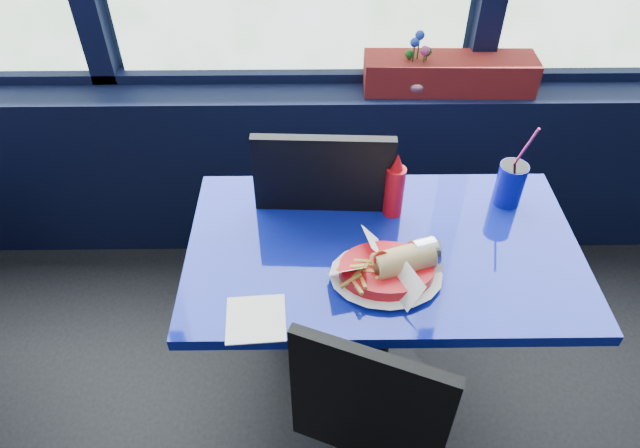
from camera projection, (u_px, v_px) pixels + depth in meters
The scene contains 9 objects.
window_sill at pixel (295, 166), 2.62m from camera, with size 5.00×0.26×0.80m, color black.
near_table at pixel (379, 284), 1.87m from camera, with size 1.20×0.70×0.75m.
chair_near_back at pixel (321, 217), 2.08m from camera, with size 0.48×0.49×1.02m.
planter_box at pixel (449, 73), 2.30m from camera, with size 0.69×0.17×0.14m, color maroon.
flower_vase at pixel (416, 75), 2.28m from camera, with size 0.12×0.13×0.25m.
food_basket at pixel (389, 269), 1.62m from camera, with size 0.30×0.30×0.11m.
ketchup_bottle at pixel (395, 188), 1.79m from camera, with size 0.06×0.06×0.23m.
soda_cup at pixel (510, 183), 1.85m from camera, with size 0.09×0.09×0.31m.
napkin at pixel (256, 319), 1.54m from camera, with size 0.16×0.16×0.00m, color white.
Camera 1 is at (0.09, 0.76, 1.98)m, focal length 32.00 mm.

